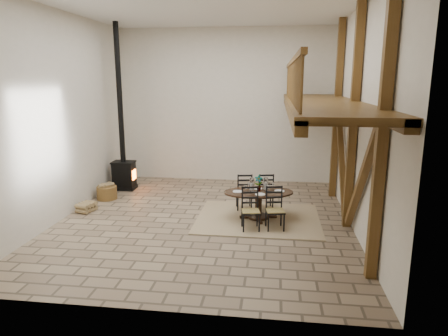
# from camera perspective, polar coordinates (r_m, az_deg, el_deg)

# --- Properties ---
(ground) EXTENTS (8.00, 8.00, 0.00)m
(ground) POSITION_cam_1_polar(r_m,az_deg,el_deg) (9.93, -2.74, -7.34)
(ground) COLOR gray
(ground) RESTS_ON ground
(room_shell) EXTENTS (7.02, 8.02, 5.01)m
(room_shell) POSITION_cam_1_polar(r_m,az_deg,el_deg) (9.20, 4.50, 10.25)
(room_shell) COLOR silver
(room_shell) RESTS_ON ground
(rug) EXTENTS (3.00, 2.50, 0.02)m
(rug) POSITION_cam_1_polar(r_m,az_deg,el_deg) (10.01, 4.90, -7.15)
(rug) COLOR tan
(rug) RESTS_ON ground
(dining_table) EXTENTS (1.85, 2.03, 1.09)m
(dining_table) POSITION_cam_1_polar(r_m,az_deg,el_deg) (9.88, 4.94, -4.97)
(dining_table) COLOR black
(dining_table) RESTS_ON ground
(wood_stove) EXTENTS (0.70, 0.54, 5.00)m
(wood_stove) POSITION_cam_1_polar(r_m,az_deg,el_deg) (12.69, -14.25, 1.94)
(wood_stove) COLOR black
(wood_stove) RESTS_ON ground
(log_basket) EXTENTS (0.57, 0.57, 0.47)m
(log_basket) POSITION_cam_1_polar(r_m,az_deg,el_deg) (11.97, -16.39, -3.33)
(log_basket) COLOR brown
(log_basket) RESTS_ON ground
(log_stack) EXTENTS (0.46, 0.56, 0.24)m
(log_stack) POSITION_cam_1_polar(r_m,az_deg,el_deg) (11.04, -19.06, -5.30)
(log_stack) COLOR tan
(log_stack) RESTS_ON ground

